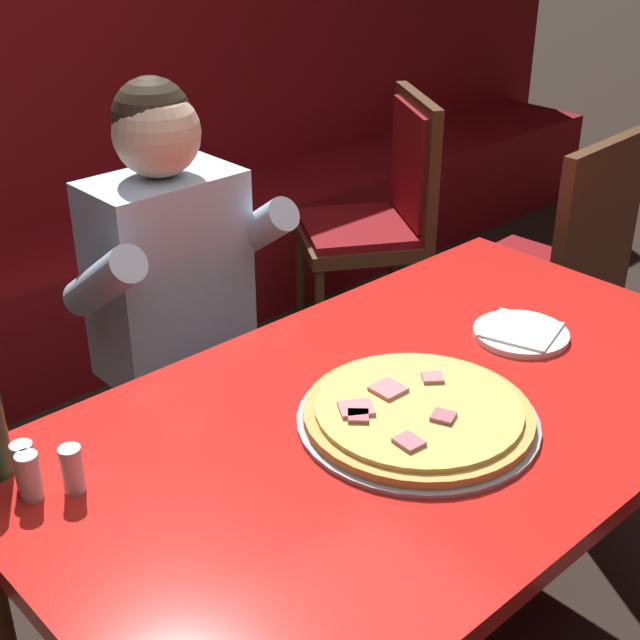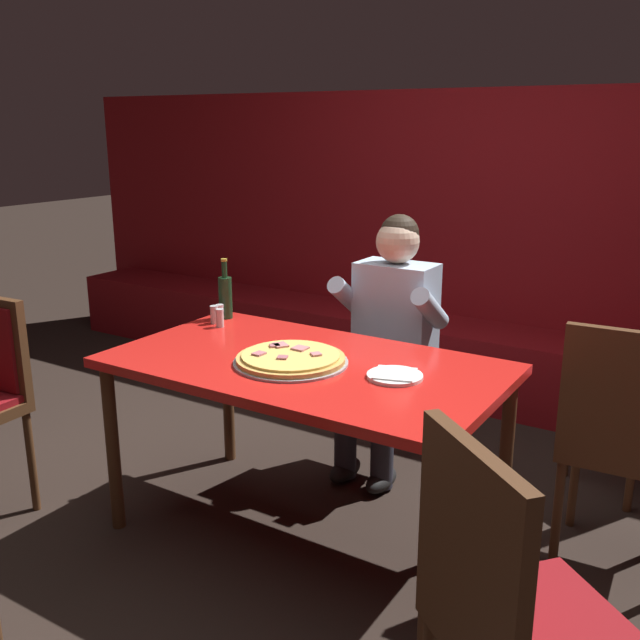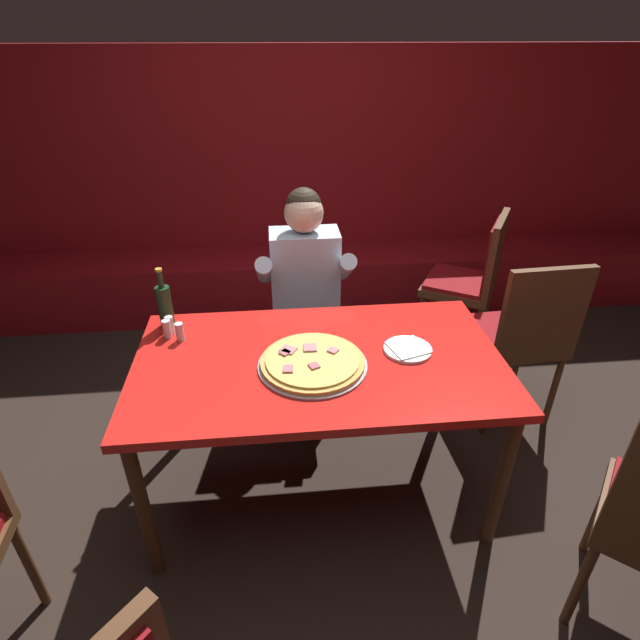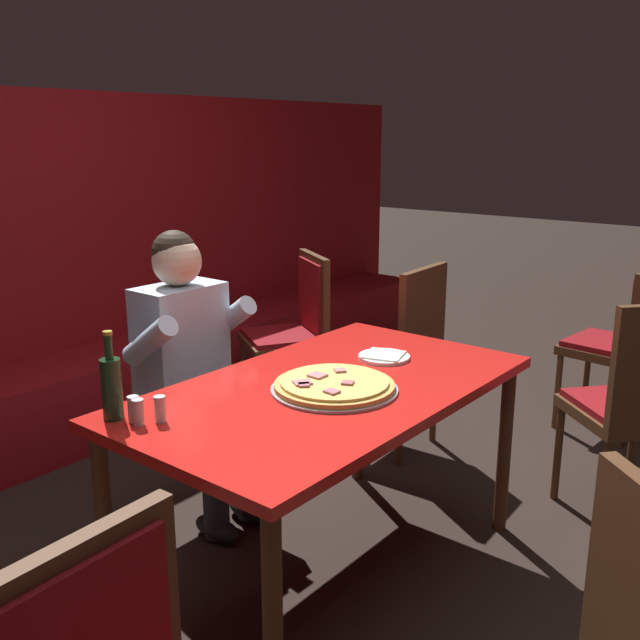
% 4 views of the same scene
% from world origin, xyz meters
% --- Properties ---
extents(ground_plane, '(24.00, 24.00, 0.00)m').
position_xyz_m(ground_plane, '(0.00, 0.00, 0.00)').
color(ground_plane, black).
extents(booth_wall_panel, '(6.80, 0.16, 1.90)m').
position_xyz_m(booth_wall_panel, '(0.00, 2.18, 0.95)').
color(booth_wall_panel, maroon).
rests_on(booth_wall_panel, ground_plane).
extents(booth_bench, '(6.46, 0.48, 0.46)m').
position_xyz_m(booth_bench, '(0.00, 1.86, 0.23)').
color(booth_bench, maroon).
rests_on(booth_bench, ground_plane).
extents(main_dining_table, '(1.56, 0.88, 0.78)m').
position_xyz_m(main_dining_table, '(0.00, 0.00, 0.70)').
color(main_dining_table, '#4C2D19').
rests_on(main_dining_table, ground_plane).
extents(pizza, '(0.46, 0.46, 0.05)m').
position_xyz_m(pizza, '(-0.03, -0.05, 0.80)').
color(pizza, '#9E9EA3').
rests_on(pizza, main_dining_table).
extents(plate_white_paper, '(0.21, 0.21, 0.02)m').
position_xyz_m(plate_white_paper, '(0.39, 0.02, 0.79)').
color(plate_white_paper, white).
rests_on(plate_white_paper, main_dining_table).
extents(beer_bottle, '(0.07, 0.07, 0.29)m').
position_xyz_m(beer_bottle, '(-0.68, 0.34, 0.89)').
color(beer_bottle, '#19381E').
rests_on(beer_bottle, main_dining_table).
extents(shaker_parmesan, '(0.04, 0.04, 0.09)m').
position_xyz_m(shaker_parmesan, '(-0.66, 0.27, 0.82)').
color(shaker_parmesan, silver).
rests_on(shaker_parmesan, main_dining_table).
extents(shaker_black_pepper, '(0.04, 0.04, 0.09)m').
position_xyz_m(shaker_black_pepper, '(-0.60, 0.20, 0.82)').
color(shaker_black_pepper, silver).
rests_on(shaker_black_pepper, main_dining_table).
extents(shaker_red_pepper_flakes, '(0.04, 0.04, 0.09)m').
position_xyz_m(shaker_red_pepper_flakes, '(-0.66, 0.23, 0.82)').
color(shaker_red_pepper_flakes, silver).
rests_on(shaker_red_pepper_flakes, main_dining_table).
extents(diner_seated_blue_shirt, '(0.53, 0.53, 1.27)m').
position_xyz_m(diner_seated_blue_shirt, '(-0.00, 0.73, 0.71)').
color(diner_seated_blue_shirt, black).
rests_on(diner_seated_blue_shirt, ground_plane).
extents(dining_chair_side_aisle, '(0.46, 0.46, 1.01)m').
position_xyz_m(dining_chair_side_aisle, '(1.14, 0.41, 0.60)').
color(dining_chair_side_aisle, '#4C2D19').
rests_on(dining_chair_side_aisle, ground_plane).
extents(dining_chair_by_booth, '(0.60, 0.60, 0.99)m').
position_xyz_m(dining_chair_by_booth, '(1.13, 1.15, 0.57)').
color(dining_chair_by_booth, '#4C2D19').
rests_on(dining_chair_by_booth, ground_plane).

